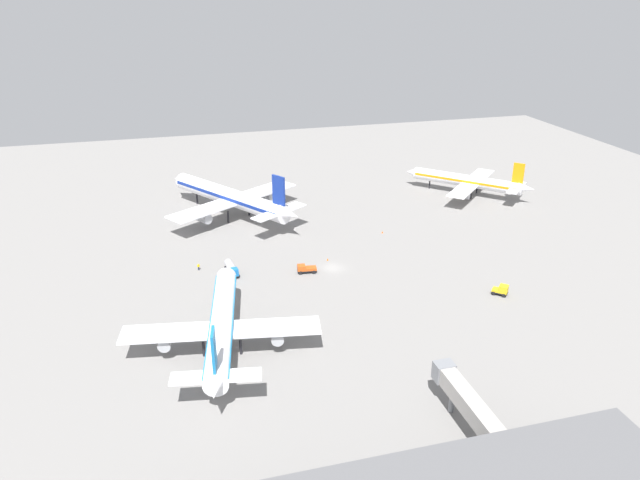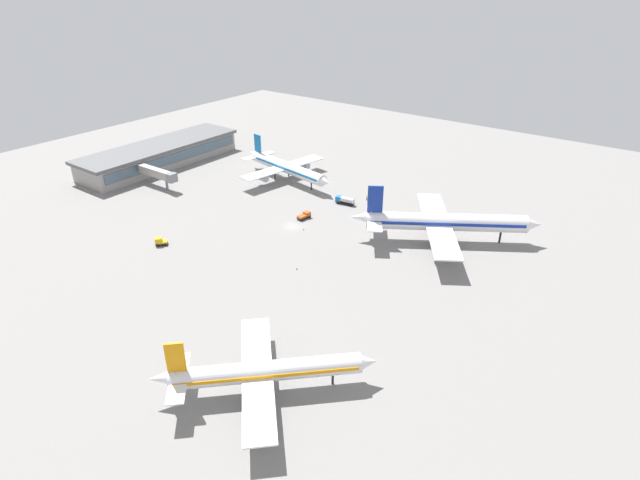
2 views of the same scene
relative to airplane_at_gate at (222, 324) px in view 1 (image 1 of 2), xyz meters
name	(u,v)px [view 1 (image 1 of 2)]	position (x,y,z in m)	size (l,w,h in m)	color
ground	(333,268)	(28.81, 26.78, -4.95)	(288.00, 288.00, 0.00)	gray
airplane_at_gate	(222,324)	(0.00, 0.00, 0.00)	(36.10, 44.57, 13.60)	white
airplane_taxiing	(468,181)	(84.71, 66.48, -0.41)	(32.02, 32.37, 12.47)	white
airplane_distant	(231,197)	(10.37, 66.70, 0.93)	(39.36, 46.77, 16.17)	white
fuel_truck	(231,268)	(5.40, 29.87, -3.56)	(2.82, 6.48, 2.50)	black
baggage_tug	(501,290)	(60.19, 4.62, -3.79)	(3.72, 3.68, 2.30)	black
pushback_tractor	(306,269)	(22.13, 26.08, -3.98)	(4.62, 2.70, 1.90)	black
ground_crew_worker	(199,267)	(-1.78, 33.86, -4.10)	(0.57, 0.44, 1.67)	#1E2338
jet_bridge	(466,400)	(32.41, -31.35, 0.18)	(3.14, 18.05, 6.74)	#9E9993
safety_cone_near_gate	(328,259)	(28.83, 31.05, -4.65)	(0.44, 0.44, 0.60)	#EA590C
safety_cone_mid_apron	(382,232)	(47.70, 43.76, -4.65)	(0.44, 0.44, 0.60)	#EA590C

